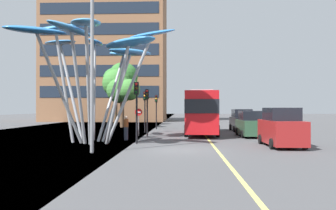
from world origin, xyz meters
The scene contains 16 objects.
ground centered at (-0.68, 0.00, -0.05)m, with size 120.00×240.00×0.10m.
red_bus centered at (1.89, 11.48, 2.06)m, with size 3.14×11.19×3.77m.
leaf_sculpture centered at (-5.59, 3.80, 6.31)m, with size 10.39×10.26×8.06m.
traffic_light_kerb_near centered at (-2.68, 2.98, 2.82)m, with size 0.28×0.42×3.90m.
traffic_light_kerb_far centered at (-2.62, 8.86, 2.71)m, with size 0.28×0.42×3.75m.
traffic_light_island_mid centered at (-3.27, 13.09, 2.74)m, with size 0.28×0.42×3.78m.
traffic_light_opposite centered at (-2.63, 18.53, 2.66)m, with size 0.28×0.42×3.67m.
car_parked_near centered at (5.99, 1.88, 1.07)m, with size 1.98×4.51×2.28m.
car_parked_mid centered at (5.60, 8.91, 0.96)m, with size 1.99×4.56×2.04m.
car_parked_far centered at (6.01, 15.65, 1.00)m, with size 2.01×4.60×2.15m.
street_lamp centered at (-4.12, -1.37, 5.57)m, with size 1.31×0.44×8.99m.
tree_pavement_near centered at (-7.22, 22.12, 4.75)m, with size 4.84×5.11×6.94m.
tree_pavement_far centered at (-7.95, 26.91, 6.15)m, with size 4.86×4.87×8.30m.
pedestrian centered at (-3.75, 5.44, 0.85)m, with size 0.34×0.34×1.70m.
no_entry_sign centered at (-3.38, 9.46, 1.49)m, with size 0.60×0.12×2.22m.
backdrop_building centered at (-13.27, 42.99, 11.84)m, with size 20.64×12.69×23.67m.
Camera 1 is at (0.22, -18.77, 2.25)m, focal length 37.22 mm.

